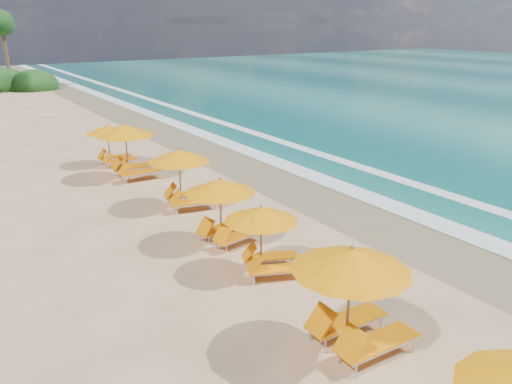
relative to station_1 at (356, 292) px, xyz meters
name	(u,v)px	position (x,y,z in m)	size (l,w,h in m)	color
ground	(256,223)	(2.31, 7.49, -1.46)	(160.00, 160.00, 0.00)	#D7AF7E
wet_sand	(339,203)	(6.31, 7.49, -1.45)	(4.00, 160.00, 0.01)	#8C7953
surf_foam	(386,191)	(9.01, 7.49, -1.43)	(4.00, 160.00, 0.01)	white
station_1	(356,292)	(0.00, 0.00, 0.00)	(2.83, 2.63, 2.60)	olive
station_2	(267,235)	(0.44, 4.07, -0.26)	(2.77, 2.73, 2.13)	olive
station_3	(225,206)	(0.52, 6.58, -0.16)	(2.75, 2.63, 2.31)	olive
station_4	(185,174)	(0.91, 10.40, -0.09)	(2.93, 2.81, 2.43)	olive
station_5	(131,147)	(0.56, 15.34, 0.02)	(2.84, 2.62, 2.64)	olive
station_6	(112,142)	(0.56, 18.09, -0.25)	(2.30, 2.12, 2.15)	olive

